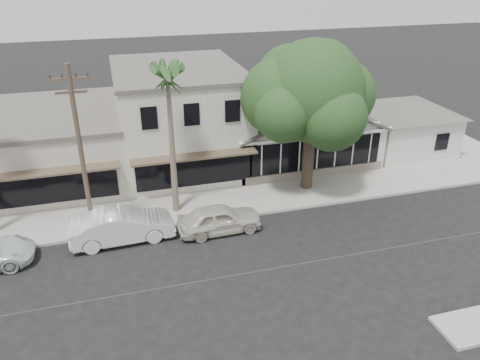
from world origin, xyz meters
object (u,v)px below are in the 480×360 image
object	(u,v)px
utility_pole	(81,152)
shade_tree	(310,93)
car_0	(220,219)
car_1	(122,226)

from	to	relation	value
utility_pole	shade_tree	xyz separation A→B (m)	(12.78, 2.34, 1.28)
car_0	car_1	world-z (taller)	car_1
car_1	utility_pole	bearing A→B (deg)	58.71
car_1	shade_tree	size ratio (longest dim) A/B	0.57
car_1	shade_tree	distance (m)	12.85
utility_pole	car_1	size ratio (longest dim) A/B	1.72
car_1	shade_tree	world-z (taller)	shade_tree
utility_pole	car_0	bearing A→B (deg)	-11.34
car_0	shade_tree	size ratio (longest dim) A/B	0.48
utility_pole	shade_tree	bearing A→B (deg)	10.36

